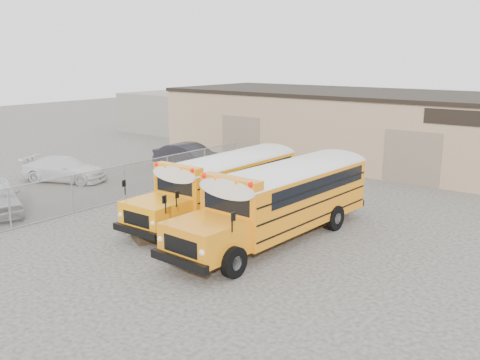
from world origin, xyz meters
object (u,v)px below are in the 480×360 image
Objects in this scene: school_bus_left at (292,161)px; tarp_bundle at (146,221)px; car_dark at (190,157)px; school_bus_right at (358,170)px; car_white at (64,169)px.

tarp_bundle is (-0.09, -10.22, -0.81)m from school_bus_left.
tarp_bundle is 0.32× the size of car_dark.
school_bus_right reaches higher than car_white.
car_dark is (-7.93, 0.62, -0.80)m from school_bus_left.
car_dark is (-7.85, 10.85, 0.01)m from tarp_bundle.
car_dark is (3.42, 6.82, 0.11)m from car_white.
car_white is (-15.38, -5.75, -1.03)m from school_bus_right.
school_bus_left is at bearing -98.02° from car_dark.
tarp_bundle is 13.39m from car_dark.
car_dark is at bearing 125.88° from tarp_bundle.
school_bus_right is 2.13× the size of car_white.
tarp_bundle is at bearing -90.48° from school_bus_left.
school_bus_left is 4.05m from school_bus_right.
school_bus_right is at bearing -98.68° from car_dark.
car_white is at bearing -151.38° from school_bus_left.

